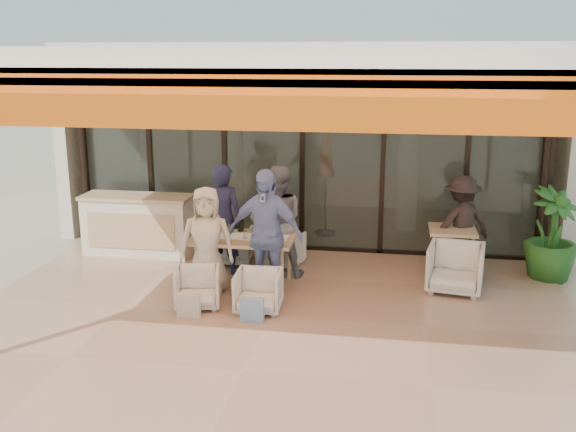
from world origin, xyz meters
name	(u,v)px	position (x,y,z in m)	size (l,w,h in m)	color
ground	(269,318)	(0.00, 0.00, 0.00)	(70.00, 70.00, 0.00)	#C6B293
terrace_floor	(269,318)	(0.00, 0.00, 0.01)	(8.00, 6.00, 0.01)	tan
terrace_structure	(263,62)	(0.00, -0.26, 3.25)	(8.00, 6.00, 3.40)	silver
glass_storefront	(302,160)	(0.00, 3.00, 1.60)	(8.08, 0.10, 3.20)	#9EADA3
interior_block	(319,110)	(0.01, 5.31, 2.23)	(9.05, 3.62, 3.52)	silver
host_counter	(138,225)	(-2.71, 2.30, 0.53)	(1.85, 0.65, 1.04)	silver
dining_table	(243,240)	(-0.61, 1.16, 0.69)	(1.50, 0.90, 0.93)	tan
chair_far_left	(232,244)	(-1.02, 2.10, 0.33)	(0.64, 0.60, 0.66)	silver
chair_far_right	(283,248)	(-0.18, 2.10, 0.31)	(0.60, 0.56, 0.61)	silver
chair_near_left	(197,286)	(-1.02, 0.20, 0.30)	(0.59, 0.55, 0.61)	silver
chair_near_right	(258,289)	(-0.18, 0.20, 0.31)	(0.60, 0.56, 0.62)	silver
diner_navy	(223,219)	(-1.02, 1.60, 0.87)	(0.64, 0.42, 1.74)	#181A36
diner_grey	(277,222)	(-0.18, 1.60, 0.87)	(0.84, 0.66, 1.73)	slate
diner_cream	(207,242)	(-1.02, 0.70, 0.78)	(0.76, 0.50, 1.56)	beige
diner_periwinkle	(265,235)	(-0.18, 0.70, 0.92)	(1.08, 0.45, 1.84)	#7791C7
tote_bag_cream	(189,307)	(-1.02, -0.20, 0.17)	(0.30, 0.10, 0.34)	silver
tote_bag_blue	(252,311)	(-0.18, -0.20, 0.17)	(0.30, 0.10, 0.34)	#99BFD8
side_table	(452,235)	(2.46, 2.12, 0.64)	(0.70, 0.70, 0.74)	tan
side_chair	(455,266)	(2.46, 1.37, 0.39)	(0.76, 0.71, 0.78)	silver
standing_woman	(461,224)	(2.60, 2.33, 0.76)	(0.99, 0.57, 1.53)	black
potted_palm	(552,234)	(3.91, 2.16, 0.71)	(0.79, 0.79, 1.42)	#1E5919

